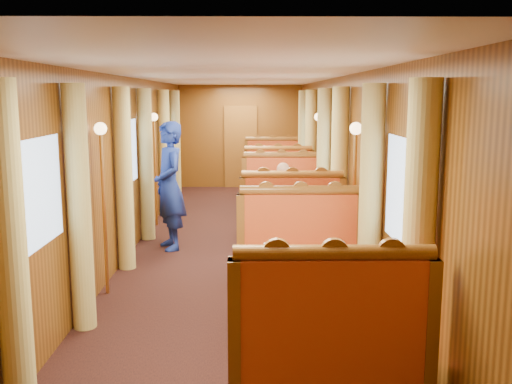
{
  "coord_description": "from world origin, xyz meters",
  "views": [
    {
      "loc": [
        0.24,
        -8.02,
        2.23
      ],
      "look_at": [
        0.31,
        -1.01,
        1.05
      ],
      "focal_mm": 40.0,
      "sensor_mm": 36.0,
      "label": 1
    }
  ],
  "objects_px": {
    "banquette_near_fwd": "(328,373)",
    "rose_vase_mid": "(283,188)",
    "banquette_mid_fwd": "(291,241)",
    "fruit_plate": "(354,279)",
    "banquette_far_fwd": "(278,194)",
    "tea_tray": "(305,279)",
    "banquette_near_aft": "(301,277)",
    "table_mid": "(286,226)",
    "table_far": "(275,188)",
    "rose_vase_far": "(274,161)",
    "teapot_left": "(292,274)",
    "teapot_back": "(303,267)",
    "banquette_mid_aft": "(282,209)",
    "passenger": "(283,193)",
    "steward": "(169,186)",
    "banquette_far_aft": "(273,178)",
    "teapot_right": "(316,274)",
    "table_near": "(311,321)"
  },
  "relations": [
    {
      "from": "table_near",
      "to": "banquette_near_aft",
      "type": "bearing_deg",
      "value": 90.0
    },
    {
      "from": "teapot_back",
      "to": "passenger",
      "type": "relative_size",
      "value": 0.2
    },
    {
      "from": "banquette_mid_fwd",
      "to": "passenger",
      "type": "height_order",
      "value": "banquette_mid_fwd"
    },
    {
      "from": "banquette_near_fwd",
      "to": "fruit_plate",
      "type": "xyz_separation_m",
      "value": [
        0.33,
        0.91,
        0.35
      ]
    },
    {
      "from": "banquette_near_fwd",
      "to": "teapot_right",
      "type": "xyz_separation_m",
      "value": [
        0.01,
        0.91,
        0.39
      ]
    },
    {
      "from": "rose_vase_mid",
      "to": "table_far",
      "type": "bearing_deg",
      "value": 89.37
    },
    {
      "from": "table_far",
      "to": "passenger",
      "type": "relative_size",
      "value": 1.38
    },
    {
      "from": "table_near",
      "to": "tea_tray",
      "type": "height_order",
      "value": "tea_tray"
    },
    {
      "from": "table_mid",
      "to": "banquette_mid_aft",
      "type": "height_order",
      "value": "banquette_mid_aft"
    },
    {
      "from": "banquette_near_aft",
      "to": "banquette_far_aft",
      "type": "distance_m",
      "value": 7.0
    },
    {
      "from": "rose_vase_far",
      "to": "steward",
      "type": "height_order",
      "value": "steward"
    },
    {
      "from": "table_mid",
      "to": "banquette_mid_aft",
      "type": "xyz_separation_m",
      "value": [
        0.0,
        1.01,
        0.05
      ]
    },
    {
      "from": "banquette_near_aft",
      "to": "rose_vase_far",
      "type": "xyz_separation_m",
      "value": [
        -0.04,
        6.01,
        0.5
      ]
    },
    {
      "from": "tea_tray",
      "to": "teapot_right",
      "type": "relative_size",
      "value": 2.13
    },
    {
      "from": "banquette_mid_aft",
      "to": "rose_vase_far",
      "type": "height_order",
      "value": "banquette_mid_aft"
    },
    {
      "from": "table_far",
      "to": "rose_vase_far",
      "type": "height_order",
      "value": "rose_vase_far"
    },
    {
      "from": "teapot_right",
      "to": "teapot_back",
      "type": "relative_size",
      "value": 1.03
    },
    {
      "from": "banquette_mid_aft",
      "to": "tea_tray",
      "type": "bearing_deg",
      "value": -90.87
    },
    {
      "from": "banquette_mid_fwd",
      "to": "teapot_right",
      "type": "relative_size",
      "value": 8.41
    },
    {
      "from": "table_mid",
      "to": "banquette_far_fwd",
      "type": "height_order",
      "value": "banquette_far_fwd"
    },
    {
      "from": "banquette_far_fwd",
      "to": "tea_tray",
      "type": "xyz_separation_m",
      "value": [
        -0.07,
        -6.05,
        0.33
      ]
    },
    {
      "from": "banquette_mid_aft",
      "to": "table_far",
      "type": "xyz_separation_m",
      "value": [
        0.0,
        2.49,
        -0.05
      ]
    },
    {
      "from": "banquette_mid_fwd",
      "to": "passenger",
      "type": "relative_size",
      "value": 1.76
    },
    {
      "from": "table_mid",
      "to": "banquette_near_aft",
      "type": "bearing_deg",
      "value": -90.0
    },
    {
      "from": "table_near",
      "to": "banquette_far_aft",
      "type": "distance_m",
      "value": 8.01
    },
    {
      "from": "rose_vase_far",
      "to": "rose_vase_mid",
      "type": "bearing_deg",
      "value": -90.02
    },
    {
      "from": "banquette_near_aft",
      "to": "passenger",
      "type": "height_order",
      "value": "banquette_near_aft"
    },
    {
      "from": "table_near",
      "to": "rose_vase_mid",
      "type": "bearing_deg",
      "value": 90.62
    },
    {
      "from": "table_mid",
      "to": "tea_tray",
      "type": "relative_size",
      "value": 3.09
    },
    {
      "from": "tea_tray",
      "to": "rose_vase_mid",
      "type": "bearing_deg",
      "value": 89.5
    },
    {
      "from": "table_far",
      "to": "rose_vase_far",
      "type": "relative_size",
      "value": 2.92
    },
    {
      "from": "banquette_far_aft",
      "to": "fruit_plate",
      "type": "distance_m",
      "value": 8.13
    },
    {
      "from": "table_mid",
      "to": "steward",
      "type": "height_order",
      "value": "steward"
    },
    {
      "from": "banquette_mid_fwd",
      "to": "rose_vase_far",
      "type": "relative_size",
      "value": 3.72
    },
    {
      "from": "banquette_mid_fwd",
      "to": "teapot_back",
      "type": "height_order",
      "value": "banquette_mid_fwd"
    },
    {
      "from": "rose_vase_mid",
      "to": "passenger",
      "type": "relative_size",
      "value": 0.47
    },
    {
      "from": "banquette_near_aft",
      "to": "table_mid",
      "type": "height_order",
      "value": "banquette_near_aft"
    },
    {
      "from": "table_far",
      "to": "rose_vase_far",
      "type": "bearing_deg",
      "value": 146.38
    },
    {
      "from": "banquette_far_aft",
      "to": "steward",
      "type": "relative_size",
      "value": 0.71
    },
    {
      "from": "banquette_near_aft",
      "to": "table_mid",
      "type": "relative_size",
      "value": 1.28
    },
    {
      "from": "banquette_mid_fwd",
      "to": "fruit_plate",
      "type": "xyz_separation_m",
      "value": [
        0.33,
        -2.59,
        0.35
      ]
    },
    {
      "from": "tea_tray",
      "to": "teapot_back",
      "type": "distance_m",
      "value": 0.17
    },
    {
      "from": "fruit_plate",
      "to": "rose_vase_far",
      "type": "bearing_deg",
      "value": 92.93
    },
    {
      "from": "teapot_right",
      "to": "steward",
      "type": "height_order",
      "value": "steward"
    },
    {
      "from": "teapot_left",
      "to": "teapot_back",
      "type": "height_order",
      "value": "teapot_left"
    },
    {
      "from": "banquette_near_fwd",
      "to": "passenger",
      "type": "bearing_deg",
      "value": 90.0
    },
    {
      "from": "banquette_near_fwd",
      "to": "rose_vase_mid",
      "type": "xyz_separation_m",
      "value": [
        -0.04,
        4.54,
        0.5
      ]
    },
    {
      "from": "banquette_mid_fwd",
      "to": "banquette_far_aft",
      "type": "bearing_deg",
      "value": 90.0
    },
    {
      "from": "tea_tray",
      "to": "teapot_right",
      "type": "distance_m",
      "value": 0.11
    },
    {
      "from": "teapot_right",
      "to": "steward",
      "type": "bearing_deg",
      "value": 119.86
    }
  ]
}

